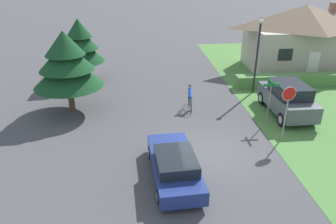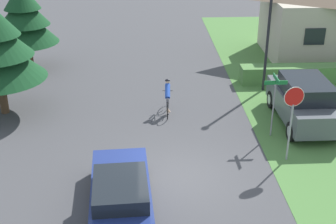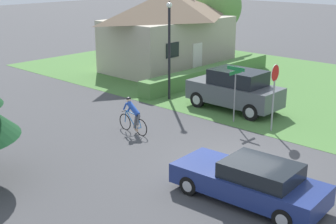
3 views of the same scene
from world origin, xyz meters
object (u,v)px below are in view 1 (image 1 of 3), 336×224
object	(u,v)px
street_lamp	(258,50)
conifer_tall_far	(80,44)
cyclist	(190,98)
stop_sign	(288,103)
conifer_tall_near	(66,63)
cottage_house	(302,36)
sedan_left_lane	(174,165)
parked_suv_right	(287,98)
street_name_sign	(270,94)

from	to	relation	value
street_lamp	conifer_tall_far	world-z (taller)	street_lamp
cyclist	stop_sign	size ratio (longest dim) A/B	0.61
conifer_tall_near	cottage_house	bearing A→B (deg)	22.21
cyclist	sedan_left_lane	bearing A→B (deg)	168.66
parked_suv_right	street_lamp	xyz separation A→B (m)	(-0.77, 3.61, 2.00)
street_lamp	conifer_tall_near	size ratio (longest dim) A/B	1.04
stop_sign	street_name_sign	distance (m)	1.88
sedan_left_lane	street_lamp	size ratio (longest dim) A/B	0.93
street_lamp	street_name_sign	xyz separation A→B (m)	(-0.80, -4.67, -1.24)
parked_suv_right	conifer_tall_far	bearing A→B (deg)	60.46
street_name_sign	sedan_left_lane	bearing A→B (deg)	-141.27
cyclist	conifer_tall_near	bearing A→B (deg)	89.51
cyclist	stop_sign	world-z (taller)	stop_sign
cottage_house	cyclist	bearing A→B (deg)	-143.51
sedan_left_lane	parked_suv_right	distance (m)	9.30
sedan_left_lane	stop_sign	bearing A→B (deg)	-68.11
stop_sign	sedan_left_lane	bearing A→B (deg)	19.58
cottage_house	stop_sign	bearing A→B (deg)	-117.80
stop_sign	street_name_sign	xyz separation A→B (m)	(-0.12, 1.86, -0.28)
parked_suv_right	conifer_tall_far	world-z (taller)	conifer_tall_far
parked_suv_right	stop_sign	xyz separation A→B (m)	(-1.44, -2.92, 1.03)
cottage_house	street_lamp	xyz separation A→B (m)	(-5.65, -5.26, 0.32)
cyclist	stop_sign	bearing A→B (deg)	-132.20
cyclist	street_lamp	distance (m)	5.83
conifer_tall_far	conifer_tall_near	bearing A→B (deg)	-89.35
parked_suv_right	street_lamp	bearing A→B (deg)	11.73
cyclist	conifer_tall_near	world-z (taller)	conifer_tall_near
street_name_sign	conifer_tall_far	world-z (taller)	conifer_tall_far
sedan_left_lane	parked_suv_right	world-z (taller)	parked_suv_right
cottage_house	street_lamp	distance (m)	7.73
cyclist	street_name_sign	size ratio (longest dim) A/B	0.70
cyclist	conifer_tall_far	xyz separation A→B (m)	(-7.25, 5.96, 2.12)
cyclist	street_name_sign	xyz separation A→B (m)	(4.02, -2.30, 1.03)
cottage_house	parked_suv_right	bearing A→B (deg)	-118.42
cyclist	parked_suv_right	xyz separation A→B (m)	(5.59, -1.24, 0.28)
conifer_tall_near	sedan_left_lane	bearing A→B (deg)	-53.58
conifer_tall_near	parked_suv_right	bearing A→B (deg)	-7.42
cyclist	cottage_house	bearing A→B (deg)	-51.06
parked_suv_right	conifer_tall_far	distance (m)	14.83
cyclist	street_name_sign	world-z (taller)	street_name_sign
cottage_house	stop_sign	distance (m)	13.39
cottage_house	parked_suv_right	xyz separation A→B (m)	(-4.89, -8.87, -1.68)
cyclist	parked_suv_right	size ratio (longest dim) A/B	0.39
parked_suv_right	conifer_tall_near	world-z (taller)	conifer_tall_near
cyclist	conifer_tall_far	size ratio (longest dim) A/B	0.38
cottage_house	sedan_left_lane	size ratio (longest dim) A/B	1.95
cottage_house	conifer_tall_near	bearing A→B (deg)	-157.37
cottage_house	street_lamp	size ratio (longest dim) A/B	1.81
street_lamp	street_name_sign	bearing A→B (deg)	-99.69
cyclist	conifer_tall_far	distance (m)	9.62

